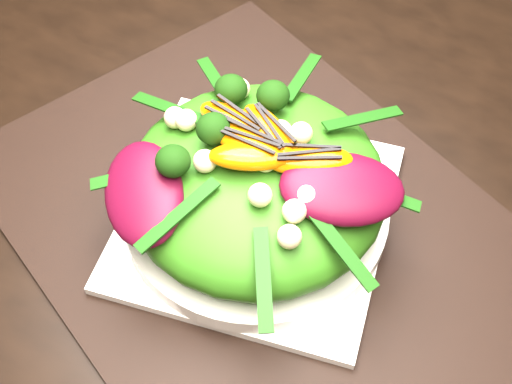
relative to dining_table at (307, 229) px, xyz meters
The scene contains 10 objects.
dining_table is the anchor object (origin of this frame).
placemat 0.05m from the dining_table, 144.20° to the right, with size 0.49×0.38×0.00m, color black.
plate_base 0.06m from the dining_table, 144.20° to the right, with size 0.23×0.23×0.01m, color white.
salad_bowl 0.06m from the dining_table, 144.20° to the right, with size 0.23×0.23×0.02m, color white.
lettuce_mound 0.09m from the dining_table, 144.20° to the right, with size 0.22×0.22×0.08m, color #357616.
radicchio_leaf 0.12m from the dining_table, 33.01° to the right, with size 0.10×0.06×0.02m, color #46071A.
orange_segment 0.13m from the dining_table, 155.49° to the right, with size 0.07×0.03×0.02m, color #E76103.
broccoli_floret 0.16m from the dining_table, behind, with size 0.04×0.04×0.04m, color black.
macadamia_nut 0.14m from the dining_table, 87.94° to the right, with size 0.02×0.02×0.02m, color #FCF6B1.
balsamic_drizzle 0.14m from the dining_table, 155.49° to the right, with size 0.05×0.00×0.00m, color black.
Camera 1 is at (0.14, -0.33, 1.27)m, focal length 48.00 mm.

